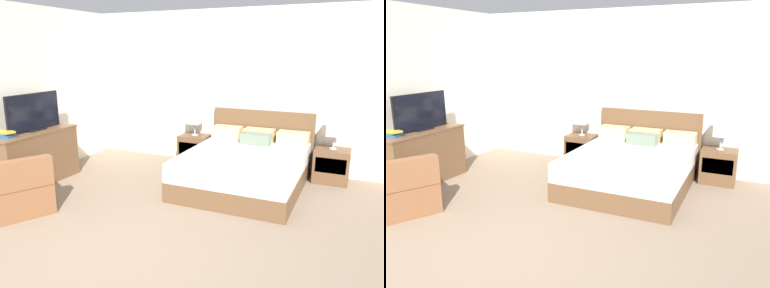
{
  "view_description": "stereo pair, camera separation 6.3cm",
  "coord_description": "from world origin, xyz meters",
  "views": [
    {
      "loc": [
        2.11,
        -2.59,
        2.03
      ],
      "look_at": [
        -0.02,
        2.03,
        0.75
      ],
      "focal_mm": 35.0,
      "sensor_mm": 36.0,
      "label": 1
    },
    {
      "loc": [
        2.17,
        -2.57,
        2.03
      ],
      "look_at": [
        -0.02,
        2.03,
        0.75
      ],
      "focal_mm": 35.0,
      "sensor_mm": 36.0,
      "label": 2
    }
  ],
  "objects": [
    {
      "name": "wall_left",
      "position": [
        -2.77,
        1.55,
        1.36
      ],
      "size": [
        0.06,
        5.5,
        2.73
      ],
      "primitive_type": "cube",
      "color": "silver",
      "rests_on": "ground"
    },
    {
      "name": "book_small_top",
      "position": [
        -2.44,
        0.99,
        0.91
      ],
      "size": [
        0.27,
        0.2,
        0.03
      ],
      "primitive_type": "cube",
      "rotation": [
        0.0,
        0.0,
        -0.18
      ],
      "color": "gold",
      "rests_on": "book_blue_cover"
    },
    {
      "name": "bed",
      "position": [
        0.57,
        2.68,
        0.3
      ],
      "size": [
        1.74,
        2.08,
        1.04
      ],
      "color": "brown",
      "rests_on": "ground"
    },
    {
      "name": "book_blue_cover",
      "position": [
        -2.47,
        0.99,
        0.88
      ],
      "size": [
        0.21,
        0.18,
        0.03
      ],
      "primitive_type": "cube",
      "rotation": [
        0.0,
        0.0,
        0.17
      ],
      "color": "#2D7042",
      "rests_on": "book_red_cover"
    },
    {
      "name": "nightstand_left",
      "position": [
        -0.61,
        3.43,
        0.27
      ],
      "size": [
        0.53,
        0.42,
        0.54
      ],
      "color": "brown",
      "rests_on": "ground"
    },
    {
      "name": "tv",
      "position": [
        -2.44,
        1.52,
        1.11
      ],
      "size": [
        0.18,
        0.98,
        0.57
      ],
      "color": "black",
      "rests_on": "dresser"
    },
    {
      "name": "table_lamp_left",
      "position": [
        -0.61,
        3.43,
        0.87
      ],
      "size": [
        0.23,
        0.23,
        0.47
      ],
      "color": "#B7B7BC",
      "rests_on": "nightstand_left"
    },
    {
      "name": "armchair_by_window",
      "position": [
        -1.74,
        0.55,
        0.28
      ],
      "size": [
        0.92,
        0.92,
        0.76
      ],
      "color": "brown",
      "rests_on": "ground"
    },
    {
      "name": "table_lamp_right",
      "position": [
        1.75,
        3.43,
        0.87
      ],
      "size": [
        0.23,
        0.23,
        0.47
      ],
      "color": "#B7B7BC",
      "rests_on": "nightstand_right"
    },
    {
      "name": "nightstand_right",
      "position": [
        1.75,
        3.43,
        0.27
      ],
      "size": [
        0.53,
        0.42,
        0.54
      ],
      "color": "brown",
      "rests_on": "ground"
    },
    {
      "name": "dresser",
      "position": [
        -2.45,
        1.45,
        0.43
      ],
      "size": [
        0.54,
        1.41,
        0.83
      ],
      "color": "brown",
      "rests_on": "ground"
    },
    {
      "name": "wall_back",
      "position": [
        0.0,
        3.73,
        1.36
      ],
      "size": [
        6.68,
        0.06,
        2.73
      ],
      "primitive_type": "cube",
      "color": "silver",
      "rests_on": "ground"
    },
    {
      "name": "book_red_cover",
      "position": [
        -2.43,
        0.99,
        0.85
      ],
      "size": [
        0.22,
        0.21,
        0.04
      ],
      "primitive_type": "cube",
      "rotation": [
        0.0,
        0.0,
        0.23
      ],
      "color": "#234C8E",
      "rests_on": "dresser"
    },
    {
      "name": "ground_plane",
      "position": [
        0.0,
        0.0,
        0.0
      ],
      "size": [
        11.1,
        11.1,
        0.0
      ],
      "primitive_type": "plane",
      "color": "#84705B"
    }
  ]
}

